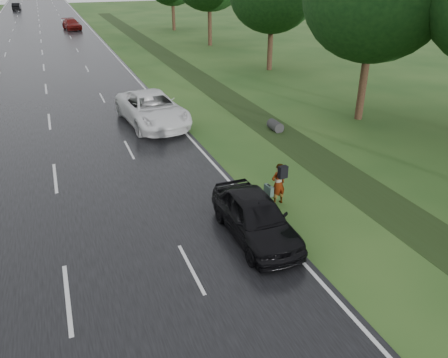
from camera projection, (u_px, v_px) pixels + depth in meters
ground at (68, 299)px, 11.82m from camera, size 220.00×220.00×0.00m
road at (41, 45)px, 49.41m from camera, size 14.00×180.00×0.04m
edge_stripe_east at (102, 42)px, 51.62m from camera, size 0.12×180.00×0.01m
center_line at (41, 45)px, 49.40m from camera, size 0.12×180.00×0.01m
drainage_ditch at (219, 91)px, 31.21m from camera, size 2.20×120.00×0.56m
pedestrian at (278, 183)px, 16.20m from camera, size 0.79×0.64×1.65m
white_pickup at (152, 109)px, 24.43m from camera, size 3.44×6.52×1.75m
dark_sedan at (255, 217)px, 14.19m from camera, size 1.79×4.41×1.50m
far_car_red at (72, 24)px, 61.10m from camera, size 2.63×5.04×1.40m
far_car_dark at (16, 6)px, 87.85m from camera, size 1.62×4.23×1.38m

